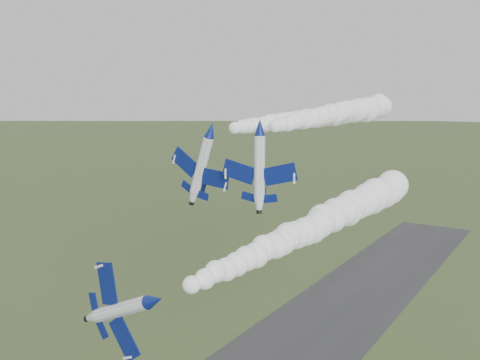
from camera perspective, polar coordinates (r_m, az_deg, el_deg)
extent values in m
cylinder|color=white|center=(50.16, -9.09, -12.58)|extent=(2.21, 7.80, 1.81)
cone|color=navy|center=(47.11, -13.38, -14.18)|extent=(1.91, 2.11, 1.81)
cone|color=white|center=(53.36, -5.49, -11.16)|extent=(1.90, 1.75, 1.81)
cylinder|color=black|center=(54.01, -4.83, -10.89)|extent=(0.95, 0.60, 0.92)
ellipsoid|color=black|center=(48.49, -10.38, -13.13)|extent=(1.34, 2.71, 1.21)
cube|color=navy|center=(50.62, -9.56, -9.40)|extent=(1.91, 2.30, 3.93)
cube|color=navy|center=(51.03, -7.61, -15.30)|extent=(1.91, 2.30, 3.93)
cube|color=navy|center=(52.69, -6.59, -9.88)|extent=(0.86, 1.05, 1.72)
cube|color=navy|center=(52.90, -5.58, -12.91)|extent=(0.86, 1.05, 1.72)
cube|color=navy|center=(51.77, -5.34, -11.24)|extent=(1.97, 1.57, 0.90)
cylinder|color=white|center=(73.95, -3.14, 5.32)|extent=(2.25, 8.32, 1.87)
cone|color=navy|center=(69.96, -5.79, 5.07)|extent=(1.97, 2.24, 1.87)
cone|color=white|center=(77.93, -0.84, 5.52)|extent=(1.95, 1.85, 1.87)
cylinder|color=black|center=(78.72, -0.42, 5.56)|extent=(0.97, 0.63, 0.95)
ellipsoid|color=black|center=(72.16, -4.08, 5.63)|extent=(1.38, 2.88, 1.25)
cube|color=navy|center=(76.29, -4.45, 6.03)|extent=(4.42, 2.55, 1.59)
cube|color=navy|center=(72.99, -1.06, 4.42)|extent=(4.42, 2.55, 1.59)
cube|color=navy|center=(78.08, -2.11, 5.90)|extent=(1.94, 1.17, 0.73)
cube|color=navy|center=(76.38, -0.33, 5.07)|extent=(1.94, 1.17, 0.73)
cube|color=navy|center=(76.71, -1.09, 6.37)|extent=(0.88, 1.61, 2.08)
cylinder|color=white|center=(69.54, 2.12, 5.62)|extent=(2.61, 8.31, 1.47)
cone|color=navy|center=(64.80, 0.37, 5.38)|extent=(1.75, 2.33, 1.47)
cone|color=white|center=(74.15, 3.59, 5.82)|extent=(1.70, 1.94, 1.47)
cylinder|color=black|center=(75.06, 3.86, 5.86)|extent=(0.82, 0.68, 0.74)
ellipsoid|color=black|center=(67.57, 1.44, 5.99)|extent=(1.36, 2.92, 0.98)
cube|color=navy|center=(71.42, 0.18, 5.61)|extent=(4.77, 2.95, 0.15)
cube|color=navy|center=(69.22, 4.61, 5.46)|extent=(4.77, 2.95, 0.15)
cube|color=navy|center=(73.91, 2.21, 5.83)|extent=(2.08, 1.34, 0.10)
cube|color=navy|center=(72.79, 4.49, 5.75)|extent=(2.08, 1.34, 0.10)
cube|color=navy|center=(73.05, 3.29, 6.77)|extent=(0.34, 1.56, 2.14)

